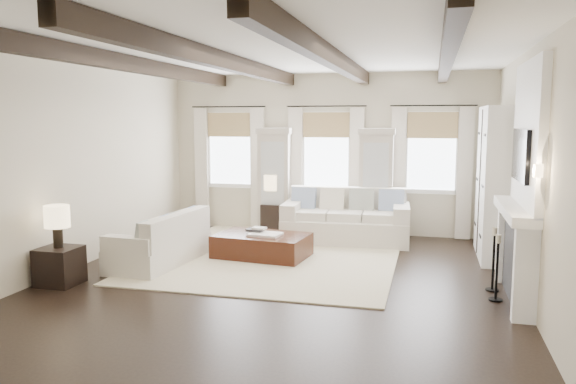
% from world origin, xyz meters
% --- Properties ---
extents(ground, '(7.50, 7.50, 0.00)m').
position_xyz_m(ground, '(0.00, 0.00, 0.00)').
color(ground, black).
rests_on(ground, ground).
extents(room_shell, '(6.54, 7.54, 3.22)m').
position_xyz_m(room_shell, '(0.75, 0.90, 1.89)').
color(room_shell, beige).
rests_on(room_shell, ground).
extents(area_rug, '(3.99, 4.71, 0.02)m').
position_xyz_m(area_rug, '(-0.43, 1.54, 0.01)').
color(area_rug, beige).
rests_on(area_rug, ground).
extents(sofa_back, '(2.38, 1.19, 1.00)m').
position_xyz_m(sofa_back, '(0.53, 2.92, 0.40)').
color(sofa_back, silver).
rests_on(sofa_back, ground).
extents(sofa_left, '(1.01, 1.98, 0.82)m').
position_xyz_m(sofa_left, '(-2.04, 0.56, 0.34)').
color(sofa_left, silver).
rests_on(sofa_left, ground).
extents(ottoman, '(1.60, 1.10, 0.39)m').
position_xyz_m(ottoman, '(-0.64, 1.33, 0.20)').
color(ottoman, black).
rests_on(ottoman, ground).
extents(tray, '(0.54, 0.43, 0.04)m').
position_xyz_m(tray, '(-0.55, 1.25, 0.41)').
color(tray, white).
rests_on(tray, ottoman).
extents(book_lower, '(0.28, 0.23, 0.04)m').
position_xyz_m(book_lower, '(-0.77, 1.37, 0.45)').
color(book_lower, '#262628').
rests_on(book_lower, tray).
extents(book_upper, '(0.24, 0.19, 0.03)m').
position_xyz_m(book_upper, '(-0.70, 1.36, 0.49)').
color(book_upper, beige).
rests_on(book_upper, book_lower).
extents(side_table_front, '(0.52, 0.52, 0.52)m').
position_xyz_m(side_table_front, '(-2.92, -0.84, 0.26)').
color(side_table_front, black).
rests_on(side_table_front, ground).
extents(lamp_front, '(0.34, 0.34, 0.59)m').
position_xyz_m(lamp_front, '(-2.92, -0.84, 0.93)').
color(lamp_front, black).
rests_on(lamp_front, side_table_front).
extents(side_table_back, '(0.39, 0.39, 0.58)m').
position_xyz_m(side_table_back, '(-1.07, 3.43, 0.29)').
color(side_table_back, black).
rests_on(side_table_back, ground).
extents(lamp_back, '(0.35, 0.35, 0.60)m').
position_xyz_m(lamp_back, '(-1.07, 3.43, 0.98)').
color(lamp_back, black).
rests_on(lamp_back, side_table_back).
extents(candlestick_near, '(0.17, 0.17, 0.85)m').
position_xyz_m(candlestick_near, '(2.90, -0.08, 0.35)').
color(candlestick_near, black).
rests_on(candlestick_near, ground).
extents(candlestick_far, '(0.18, 0.18, 0.87)m').
position_xyz_m(candlestick_far, '(2.90, 0.35, 0.36)').
color(candlestick_far, black).
rests_on(candlestick_far, ground).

